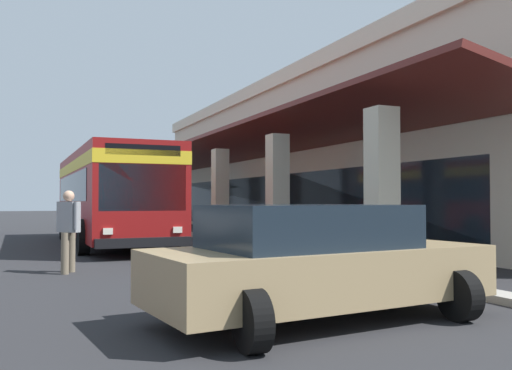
% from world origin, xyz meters
% --- Properties ---
extents(ground, '(120.00, 120.00, 0.00)m').
position_xyz_m(ground, '(0.00, 8.00, 0.00)').
color(ground, '#262628').
extents(curb_strip, '(37.58, 0.50, 0.12)m').
position_xyz_m(curb_strip, '(0.69, 3.16, 0.06)').
color(curb_strip, '#9E998E').
rests_on(curb_strip, ground).
extents(plaza_building, '(31.61, 16.21, 6.96)m').
position_xyz_m(plaza_building, '(0.69, 12.78, 3.48)').
color(plaza_building, beige).
rests_on(plaza_building, ground).
extents(transit_bus, '(11.24, 2.93, 3.34)m').
position_xyz_m(transit_bus, '(3.75, -0.72, 1.85)').
color(transit_bus, maroon).
rests_on(transit_bus, ground).
extents(parked_sedan_tan, '(2.76, 4.57, 1.47)m').
position_xyz_m(parked_sedan_tan, '(17.31, -0.06, 0.75)').
color(parked_sedan_tan, '#9E845B').
rests_on(parked_sedan_tan, ground).
extents(pedestrian, '(0.64, 0.46, 1.73)m').
position_xyz_m(pedestrian, '(11.28, -2.63, 0.98)').
color(pedestrian, '#726651').
rests_on(pedestrian, ground).
extents(potted_palm, '(2.08, 1.94, 2.57)m').
position_xyz_m(potted_palm, '(-10.00, 4.56, 0.69)').
color(potted_palm, gray).
rests_on(potted_palm, ground).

